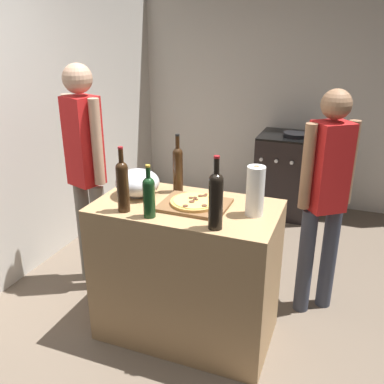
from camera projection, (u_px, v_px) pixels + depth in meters
ground_plane at (238, 263)px, 3.73m from camera, size 3.82×3.79×0.02m
kitchen_wall_rear at (281, 89)px, 4.68m from camera, size 3.82×0.10×2.60m
kitchen_wall_left at (65, 103)px, 3.81m from camera, size 0.10×3.79×2.60m
counter at (186, 272)px, 2.72m from camera, size 1.12×0.61×0.94m
cutting_board at (195, 205)px, 2.53m from camera, size 0.40×0.32×0.02m
pizza at (195, 202)px, 2.52m from camera, size 0.29×0.29×0.03m
mixing_bowl at (138, 183)px, 2.67m from camera, size 0.28×0.28×0.17m
paper_towel_roll at (255, 191)px, 2.37m from camera, size 0.10×0.10×0.29m
wine_bottle_amber at (123, 184)px, 2.41m from camera, size 0.07×0.07×0.39m
wine_bottle_dark at (149, 195)px, 2.35m from camera, size 0.07×0.07×0.31m
wine_bottle_green at (178, 167)px, 2.70m from camera, size 0.06×0.06×0.39m
wine_bottle_clear at (216, 198)px, 2.20m from camera, size 0.08×0.08×0.41m
stove at (287, 174)px, 4.58m from camera, size 0.62×0.59×0.93m
person_in_stripes at (86, 165)px, 3.09m from camera, size 0.36×0.26×1.72m
person_in_red at (325, 192)px, 2.81m from camera, size 0.33×0.30×1.60m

